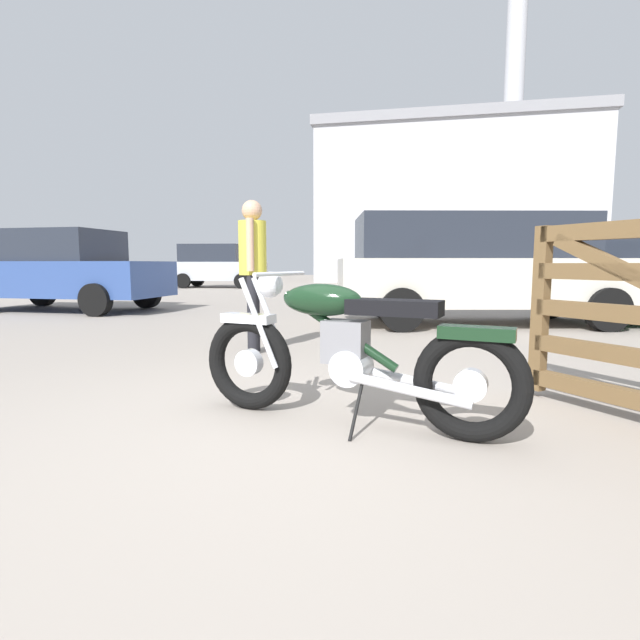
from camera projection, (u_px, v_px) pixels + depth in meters
The scene contains 8 objects.
ground_plane at pixel (297, 432), 2.84m from camera, with size 80.00×80.00×0.00m, color gray.
vintage_motorcycle at pixel (346, 351), 2.95m from camera, with size 2.03×0.76×0.94m.
bystander at pixel (253, 260), 5.27m from camera, with size 0.30×0.45×1.66m.
white_estate_far at pixel (462, 266), 13.55m from camera, with size 4.00×2.03×1.78m.
pale_sedan_back at pixel (65, 271), 10.12m from camera, with size 4.28×2.07×1.67m.
blue_hatchback_right at pixel (479, 266), 7.82m from camera, with size 4.94×2.58×1.74m.
silver_sedan_mid at pixel (216, 265), 20.14m from camera, with size 4.01×2.05×1.78m.
industrial_building at pixel (448, 208), 29.44m from camera, with size 14.81×12.96×18.93m.
Camera 1 is at (0.58, -2.69, 0.98)m, focal length 27.24 mm.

